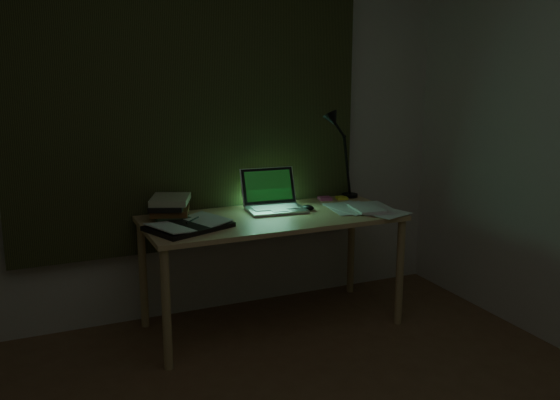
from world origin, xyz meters
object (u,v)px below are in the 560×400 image
Objects in this scene: desk at (272,271)px; laptop at (276,191)px; open_textbook at (189,225)px; loose_papers at (357,209)px; desk_lamp at (351,155)px; book_stack at (169,207)px.

laptop is at bearing 54.98° from desk.
open_textbook is at bearing -158.62° from laptop.
laptop is at bearing -4.88° from open_textbook.
laptop is 0.51m from loose_papers.
book_stack is at bearing 174.68° from desk_lamp.
laptop is 0.68× the size of desk_lamp.
book_stack reaches higher than desk.
open_textbook is 1.67× the size of book_stack.
desk is at bearing -13.40° from open_textbook.
open_textbook is 1.07× the size of loose_papers.
desk is 0.65m from loose_papers.
loose_papers is (0.53, -0.10, 0.36)m from desk.
laptop reaches higher than loose_papers.
open_textbook is at bearing -173.37° from desk_lamp.
desk_lamp is at bearing 3.65° from book_stack.
open_textbook is 1.06m from loose_papers.
laptop is at bearing -174.09° from desk_lamp.
desk is at bearing -119.96° from laptop.
desk_lamp reaches higher than open_textbook.
open_textbook is 0.74× the size of desk_lamp.
book_stack is (-0.58, 0.19, 0.42)m from desk.
desk is 0.65m from open_textbook.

